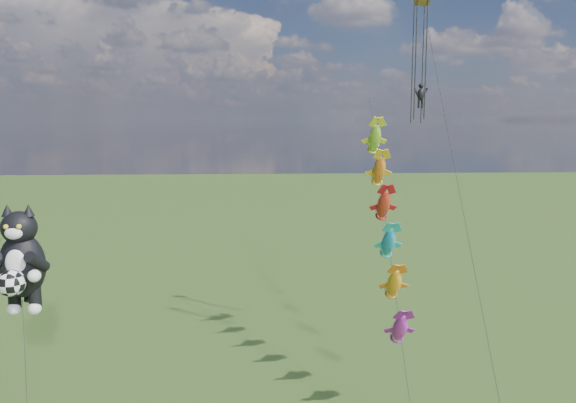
{
  "coord_description": "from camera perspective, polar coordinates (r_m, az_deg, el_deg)",
  "views": [
    {
      "loc": [
        7.34,
        -26.43,
        16.7
      ],
      "look_at": [
        9.47,
        10.85,
        11.29
      ],
      "focal_mm": 35.0,
      "sensor_mm": 36.0,
      "label": 1
    }
  ],
  "objects": [
    {
      "name": "parafoil_rig",
      "position": [
        38.98,
        13.53,
        12.06
      ],
      "size": [
        1.69,
        17.55,
        25.84
      ],
      "rotation": [
        0.0,
        0.0,
        0.11
      ],
      "color": "brown",
      "rests_on": "ground"
    },
    {
      "name": "fish_windsock_rig",
      "position": [
        35.33,
        9.93,
        -2.26
      ],
      "size": [
        1.09,
        15.97,
        18.42
      ],
      "rotation": [
        0.0,
        0.0,
        0.3
      ],
      "color": "brown",
      "rests_on": "ground"
    },
    {
      "name": "cat_kite_rig",
      "position": [
        34.74,
        -25.55,
        -5.34
      ],
      "size": [
        3.03,
        4.38,
        12.14
      ],
      "rotation": [
        0.0,
        0.0,
        0.3
      ],
      "color": "brown",
      "rests_on": "ground"
    }
  ]
}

